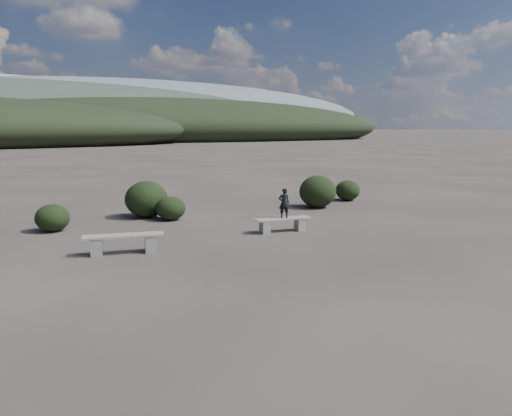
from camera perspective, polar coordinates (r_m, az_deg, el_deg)
ground at (r=9.87m, az=7.27°, el=-9.41°), size 1200.00×1200.00×0.00m
bench_left at (r=12.94m, az=-14.87°, el=-3.79°), size 2.02×0.83×0.49m
bench_right at (r=15.12m, az=3.06°, el=-1.78°), size 1.77×0.57×0.44m
seated_person at (r=15.03m, az=3.23°, el=0.57°), size 0.38×0.31×0.90m
shrub_a at (r=16.39m, az=-22.24°, el=-1.05°), size 1.02×1.02×0.83m
shrub_b at (r=17.96m, az=-12.42°, el=0.99°), size 1.50×1.50×1.28m
shrub_c at (r=17.29m, az=-9.71°, el=-0.04°), size 1.01×1.01×0.81m
shrub_d at (r=19.85m, az=7.06°, el=1.88°), size 1.45×1.45×1.27m
shrub_e at (r=22.00m, az=10.43°, el=1.99°), size 1.05×1.05×0.87m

